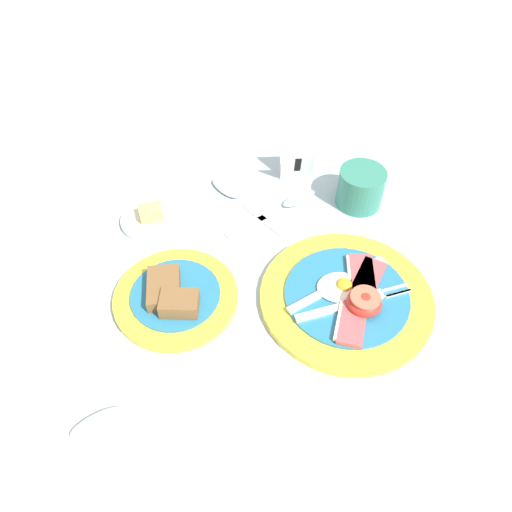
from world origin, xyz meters
name	(u,v)px	position (x,y,z in m)	size (l,w,h in m)	color
ground_plane	(296,309)	(0.00, 0.00, 0.00)	(3.00, 3.00, 0.00)	#A3BCD1
breakfast_plate	(348,297)	(0.08, 0.01, 0.01)	(0.26, 0.26, 0.04)	yellow
bread_plate	(175,296)	(-0.18, 0.04, 0.01)	(0.19, 0.19, 0.04)	yellow
sugar_cup	(361,187)	(0.15, 0.22, 0.04)	(0.08, 0.08, 0.07)	#337F6B
butter_dish	(152,218)	(-0.22, 0.21, 0.01)	(0.11, 0.11, 0.03)	silver
number_card	(297,162)	(0.05, 0.31, 0.04)	(0.06, 0.05, 0.07)	white
teaspoon_by_saucer	(235,196)	(-0.07, 0.26, 0.01)	(0.13, 0.17, 0.01)	silver
teaspoon_near_cup	(287,205)	(0.02, 0.23, 0.01)	(0.18, 0.11, 0.01)	silver
teaspoon_stray	(117,412)	(-0.25, -0.14, 0.01)	(0.18, 0.10, 0.01)	silver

